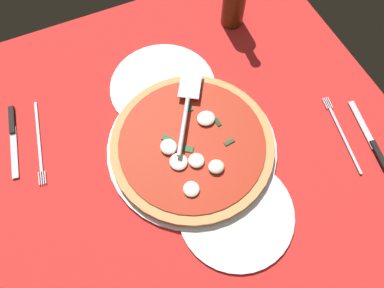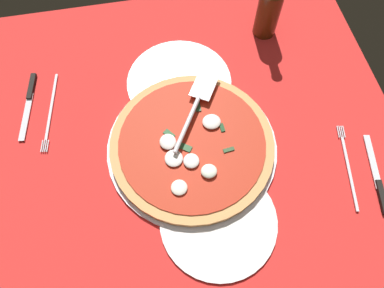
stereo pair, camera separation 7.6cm
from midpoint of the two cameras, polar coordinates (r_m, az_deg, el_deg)
name	(u,v)px [view 1 (the left image)]	position (r cm, az deg, el deg)	size (l,w,h in cm)	color
ground_plane	(194,145)	(78.74, -2.48, -0.44)	(95.76, 95.76, 0.80)	red
checker_pattern	(194,144)	(78.34, -2.50, -0.30)	(95.76, 95.76, 0.10)	silver
pizza_pan	(192,147)	(77.38, -2.80, -0.79)	(38.00, 38.00, 1.10)	silver
dinner_plate_left	(163,86)	(86.33, -7.38, 9.25)	(25.74, 25.74, 1.00)	white
dinner_plate_right	(236,213)	(72.54, 4.28, -11.61)	(24.03, 24.03, 1.00)	white
pizza	(192,144)	(75.93, -2.84, -0.36)	(36.28, 36.28, 3.30)	tan
pizza_server	(187,106)	(77.66, -3.68, 6.05)	(20.96, 14.35, 1.00)	silver
place_setting_near	(26,139)	(88.83, -28.02, 0.54)	(22.80, 15.03, 1.40)	white
place_setting_far	(356,138)	(85.46, 23.34, 0.63)	(22.27, 15.72, 1.40)	white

